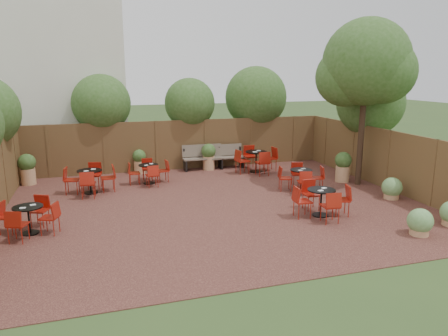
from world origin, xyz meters
name	(u,v)px	position (x,y,z in m)	size (l,w,h in m)	color
ground	(216,205)	(0.00, 0.00, 0.00)	(80.00, 80.00, 0.00)	#354F23
courtyard_paving	(216,205)	(0.00, 0.00, 0.01)	(12.00, 10.00, 0.02)	#391A17
fence_back	(182,145)	(0.00, 5.00, 1.00)	(12.00, 0.08, 2.00)	#4D2F1C
fence_right	(388,160)	(6.00, 0.00, 1.00)	(0.08, 10.00, 2.00)	#4D2F1C
neighbour_building	(61,69)	(-4.50, 8.00, 4.00)	(5.00, 4.00, 8.00)	silver
overhang_foliage	(174,106)	(-0.58, 3.30, 2.70)	(15.59, 10.59, 2.67)	#2E511A
courtyard_tree	(366,67)	(5.39, 0.74, 4.03)	(2.95, 2.88, 5.61)	black
park_bench_left	(203,157)	(0.77, 4.63, 0.54)	(1.62, 0.52, 1.00)	brown
park_bench_right	(225,156)	(1.71, 4.63, 0.51)	(1.57, 0.55, 0.96)	brown
bistro_tables	(203,180)	(-0.06, 1.32, 0.45)	(9.60, 7.01, 0.95)	black
planters	(183,163)	(-0.26, 3.54, 0.59)	(11.33, 4.00, 1.09)	tan
low_shrubs	(418,206)	(4.90, -2.71, 0.34)	(1.97, 3.33, 0.67)	tan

